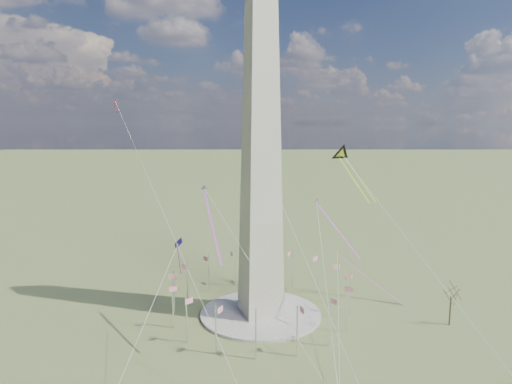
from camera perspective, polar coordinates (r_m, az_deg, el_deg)
name	(u,v)px	position (r m, az deg, el deg)	size (l,w,h in m)	color
ground	(261,315)	(141.09, 0.58, -15.11)	(2000.00, 2000.00, 0.00)	#576331
plaza	(261,314)	(140.93, 0.58, -14.96)	(36.00, 36.00, 0.80)	#B0A9A0
washington_monument	(261,154)	(129.51, 0.62, 4.72)	(15.56, 15.56, 100.00)	#AEAB92
flagpole_ring	(261,292)	(138.33, 0.59, -12.35)	(54.40, 54.40, 13.00)	white
tree_near	(451,294)	(142.19, 23.23, -11.59)	(7.49, 7.49, 13.10)	#4C412E
kite_delta_black	(343,157)	(152.77, 10.81, 4.38)	(7.53, 20.27, 16.88)	black
kite_diamond_purple	(179,247)	(124.52, -9.66, -6.76)	(2.00, 3.30, 10.61)	navy
kite_streamer_left	(331,221)	(131.65, 9.34, -3.56)	(4.71, 19.79, 13.67)	#FD3E28
kite_streamer_mid	(209,212)	(117.94, -5.85, -2.54)	(2.81, 23.28, 15.98)	#FD3E28
kite_streamer_right	(360,270)	(154.95, 12.86, -9.54)	(16.75, 17.97, 15.94)	#FD3E28
kite_small_red	(115,103)	(163.55, -17.16, 10.59)	(1.49, 2.20, 4.67)	red
kite_small_white	(246,122)	(173.03, -1.22, 8.74)	(1.92, 1.67, 4.93)	silver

